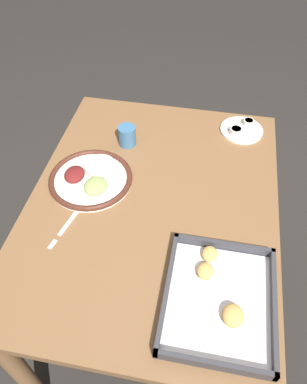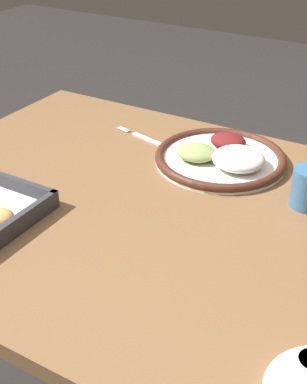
{
  "view_description": "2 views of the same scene",
  "coord_description": "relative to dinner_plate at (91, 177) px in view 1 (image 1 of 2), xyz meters",
  "views": [
    {
      "loc": [
        0.78,
        0.15,
        1.69
      ],
      "look_at": [
        -0.02,
        0.0,
        0.79
      ],
      "focal_mm": 35.0,
      "sensor_mm": 36.0,
      "label": 1
    },
    {
      "loc": [
        -0.45,
        0.74,
        1.31
      ],
      "look_at": [
        -0.02,
        0.0,
        0.79
      ],
      "focal_mm": 50.0,
      "sensor_mm": 36.0,
      "label": 2
    }
  ],
  "objects": [
    {
      "name": "baking_tray",
      "position": [
        0.36,
        0.46,
        -0.0
      ],
      "size": [
        0.35,
        0.29,
        0.04
      ],
      "color": "#333338",
      "rests_on": "dining_table"
    },
    {
      "name": "drinking_cup",
      "position": [
        -0.21,
        0.08,
        0.02
      ],
      "size": [
        0.06,
        0.06,
        0.08
      ],
      "color": "#38668E",
      "rests_on": "dining_table"
    },
    {
      "name": "dining_table",
      "position": [
        0.06,
        0.22,
        -0.14
      ],
      "size": [
        1.07,
        0.81,
        0.76
      ],
      "color": "brown",
      "rests_on": "ground_plane"
    },
    {
      "name": "dinner_plate",
      "position": [
        0.0,
        0.0,
        0.0
      ],
      "size": [
        0.29,
        0.29,
        0.05
      ],
      "color": "white",
      "rests_on": "dining_table"
    },
    {
      "name": "ground_plane",
      "position": [
        0.06,
        0.22,
        -0.77
      ],
      "size": [
        8.0,
        8.0,
        0.0
      ],
      "primitive_type": "plane",
      "color": "#282623"
    },
    {
      "name": "saucer_plate",
      "position": [
        -0.36,
        0.5,
        -0.0
      ],
      "size": [
        0.17,
        0.17,
        0.04
      ],
      "color": "white",
      "rests_on": "dining_table"
    },
    {
      "name": "fork",
      "position": [
        0.19,
        -0.01,
        -0.01
      ],
      "size": [
        0.2,
        0.06,
        0.0
      ],
      "rotation": [
        0.0,
        0.0,
        -0.23
      ],
      "color": "silver",
      "rests_on": "dining_table"
    }
  ]
}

